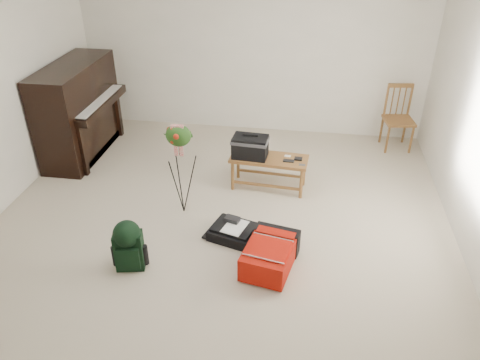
% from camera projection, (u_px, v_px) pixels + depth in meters
% --- Properties ---
extents(floor, '(5.00, 5.50, 0.01)m').
position_uv_depth(floor, '(216.00, 235.00, 4.97)').
color(floor, '#C2B49C').
rests_on(floor, ground).
extents(wall_back, '(5.00, 0.04, 2.50)m').
position_uv_depth(wall_back, '(252.00, 47.00, 6.65)').
color(wall_back, silver).
rests_on(wall_back, floor).
extents(piano, '(0.71, 1.50, 1.25)m').
position_uv_depth(piano, '(79.00, 112.00, 6.30)').
color(piano, black).
rests_on(piano, floor).
extents(bench, '(0.95, 0.44, 0.71)m').
position_uv_depth(bench, '(256.00, 151.00, 5.54)').
color(bench, brown).
rests_on(bench, floor).
extents(dining_chair, '(0.44, 0.44, 0.90)m').
position_uv_depth(dining_chair, '(399.00, 118.00, 6.52)').
color(dining_chair, brown).
rests_on(dining_chair, floor).
extents(red_suitcase, '(0.54, 0.71, 0.27)m').
position_uv_depth(red_suitcase, '(270.00, 252.00, 4.51)').
color(red_suitcase, '#B71807').
rests_on(red_suitcase, floor).
extents(black_duffel, '(0.56, 0.50, 0.20)m').
position_uv_depth(black_duffel, '(234.00, 231.00, 4.90)').
color(black_duffel, black).
rests_on(black_duffel, floor).
extents(green_backpack, '(0.29, 0.27, 0.53)m').
position_uv_depth(green_backpack, '(128.00, 243.00, 4.39)').
color(green_backpack, black).
rests_on(green_backpack, floor).
extents(flower_stand, '(0.37, 0.37, 1.11)m').
position_uv_depth(flower_stand, '(181.00, 170.00, 5.07)').
color(flower_stand, black).
rests_on(flower_stand, floor).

